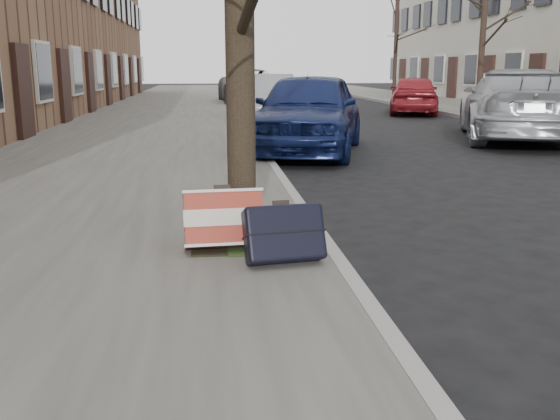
{
  "coord_description": "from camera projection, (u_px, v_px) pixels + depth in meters",
  "views": [
    {
      "loc": [
        -2.27,
        -4.07,
        1.62
      ],
      "look_at": [
        -1.7,
        0.8,
        0.49
      ],
      "focal_mm": 40.0,
      "sensor_mm": 36.0,
      "label": 1
    }
  ],
  "objects": [
    {
      "name": "car_near_back",
      "position": [
        250.0,
        87.0,
        27.46
      ],
      "size": [
        2.79,
        5.6,
        1.52
      ],
      "primitive_type": "imported",
      "rotation": [
        0.0,
        0.0,
        0.05
      ],
      "color": "#39383D",
      "rests_on": "ground"
    },
    {
      "name": "far_sidewalk",
      "position": [
        523.0,
        117.0,
        19.94
      ],
      "size": [
        4.0,
        70.0,
        0.12
      ],
      "primitive_type": "cube",
      "color": "slate",
      "rests_on": "ground"
    },
    {
      "name": "suitcase_red",
      "position": [
        224.0,
        220.0,
        5.2
      ],
      "size": [
        0.67,
        0.4,
        0.5
      ],
      "primitive_type": "cube",
      "rotation": [
        -0.42,
        0.0,
        0.06
      ],
      "color": "maroon",
      "rests_on": "near_sidewalk"
    },
    {
      "name": "near_sidewalk",
      "position": [
        159.0,
        120.0,
        18.65
      ],
      "size": [
        5.0,
        70.0,
        0.12
      ],
      "primitive_type": "cube",
      "color": "slate",
      "rests_on": "ground"
    },
    {
      "name": "suitcase_navy",
      "position": [
        284.0,
        233.0,
        4.82
      ],
      "size": [
        0.66,
        0.45,
        0.48
      ],
      "primitive_type": "cube",
      "rotation": [
        -0.42,
        0.0,
        0.15
      ],
      "color": "black",
      "rests_on": "near_sidewalk"
    },
    {
      "name": "car_near_front",
      "position": [
        309.0,
        112.0,
        11.9
      ],
      "size": [
        3.08,
        4.9,
        1.55
      ],
      "primitive_type": "imported",
      "rotation": [
        0.0,
        0.0,
        -0.29
      ],
      "color": "#131F51",
      "rests_on": "ground"
    },
    {
      "name": "car_near_mid",
      "position": [
        270.0,
        97.0,
        19.53
      ],
      "size": [
        1.67,
        4.31,
        1.4
      ],
      "primitive_type": "imported",
      "rotation": [
        0.0,
        0.0,
        -0.04
      ],
      "color": "#989B9F",
      "rests_on": "ground"
    },
    {
      "name": "tree_far_b",
      "position": [
        482.0,
        45.0,
        21.41
      ],
      "size": [
        0.21,
        0.21,
        4.44
      ],
      "primitive_type": "cylinder",
      "color": "black",
      "rests_on": "far_sidewalk"
    },
    {
      "name": "ground",
      "position": [
        523.0,
        293.0,
        4.56
      ],
      "size": [
        120.0,
        120.0,
        0.0
      ],
      "primitive_type": "plane",
      "color": "black",
      "rests_on": "ground"
    },
    {
      "name": "car_far_back",
      "position": [
        414.0,
        95.0,
        21.67
      ],
      "size": [
        2.71,
        4.27,
        1.35
      ],
      "primitive_type": "imported",
      "rotation": [
        0.0,
        0.0,
        2.84
      ],
      "color": "maroon",
      "rests_on": "ground"
    },
    {
      "name": "car_far_front",
      "position": [
        516.0,
        105.0,
        13.94
      ],
      "size": [
        3.91,
        5.86,
        1.58
      ],
      "primitive_type": "imported",
      "rotation": [
        0.0,
        0.0,
        2.8
      ],
      "color": "#A8ABAF",
      "rests_on": "ground"
    },
    {
      "name": "dirt_patch",
      "position": [
        241.0,
        241.0,
        5.46
      ],
      "size": [
        0.85,
        0.85,
        0.02
      ],
      "primitive_type": "cube",
      "color": "black",
      "rests_on": "near_sidewalk"
    },
    {
      "name": "tree_far_c",
      "position": [
        396.0,
        44.0,
        31.07
      ],
      "size": [
        0.2,
        0.2,
        5.2
      ],
      "primitive_type": "cylinder",
      "color": "black",
      "rests_on": "far_sidewalk"
    }
  ]
}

